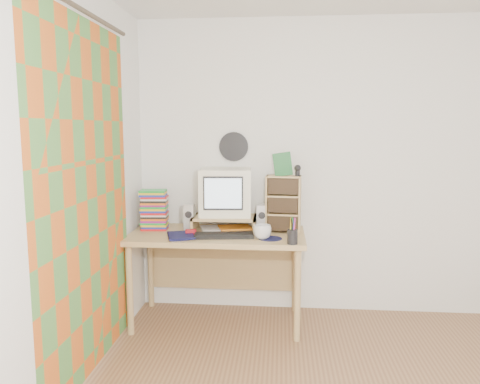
% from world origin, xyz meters
% --- Properties ---
extents(back_wall, '(3.50, 0.00, 3.50)m').
position_xyz_m(back_wall, '(0.00, 1.75, 1.25)').
color(back_wall, white).
rests_on(back_wall, floor).
extents(left_wall, '(0.00, 3.50, 3.50)m').
position_xyz_m(left_wall, '(-1.75, 0.00, 1.25)').
color(left_wall, white).
rests_on(left_wall, floor).
extents(curtain, '(0.00, 2.20, 2.20)m').
position_xyz_m(curtain, '(-1.71, 0.48, 1.15)').
color(curtain, '#C85B1C').
rests_on(curtain, left_wall).
extents(wall_disc, '(0.25, 0.02, 0.25)m').
position_xyz_m(wall_disc, '(-0.93, 1.73, 1.43)').
color(wall_disc, black).
rests_on(wall_disc, back_wall).
extents(desk, '(1.40, 0.70, 0.75)m').
position_xyz_m(desk, '(-1.03, 1.44, 0.62)').
color(desk, tan).
rests_on(desk, floor).
extents(monitor_riser, '(0.52, 0.30, 0.12)m').
position_xyz_m(monitor_riser, '(-0.98, 1.48, 0.84)').
color(monitor_riser, tan).
rests_on(monitor_riser, desk).
extents(crt_monitor, '(0.44, 0.44, 0.39)m').
position_xyz_m(crt_monitor, '(-0.98, 1.53, 1.06)').
color(crt_monitor, white).
rests_on(crt_monitor, monitor_riser).
extents(speaker_left, '(0.09, 0.09, 0.22)m').
position_xyz_m(speaker_left, '(-1.27, 1.45, 0.86)').
color(speaker_left, silver).
rests_on(speaker_left, desk).
extents(speaker_right, '(0.09, 0.09, 0.22)m').
position_xyz_m(speaker_right, '(-0.67, 1.46, 0.86)').
color(speaker_right, silver).
rests_on(speaker_right, desk).
extents(keyboard, '(0.47, 0.21, 0.03)m').
position_xyz_m(keyboard, '(-0.96, 1.24, 0.77)').
color(keyboard, black).
rests_on(keyboard, desk).
extents(dvd_stack, '(0.22, 0.17, 0.30)m').
position_xyz_m(dvd_stack, '(-1.57, 1.48, 0.90)').
color(dvd_stack, brown).
rests_on(dvd_stack, desk).
extents(cd_rack, '(0.29, 0.17, 0.46)m').
position_xyz_m(cd_rack, '(-0.50, 1.48, 0.98)').
color(cd_rack, tan).
rests_on(cd_rack, desk).
extents(mug, '(0.16, 0.16, 0.11)m').
position_xyz_m(mug, '(-0.66, 1.21, 0.80)').
color(mug, silver).
rests_on(mug, desk).
extents(diary, '(0.28, 0.24, 0.05)m').
position_xyz_m(diary, '(-1.38, 1.19, 0.77)').
color(diary, '#0F0F37').
rests_on(diary, desk).
extents(mousepad, '(0.22, 0.22, 0.00)m').
position_xyz_m(mousepad, '(-0.60, 1.23, 0.75)').
color(mousepad, '#101535').
rests_on(mousepad, desk).
extents(pen_cup, '(0.09, 0.09, 0.15)m').
position_xyz_m(pen_cup, '(-0.43, 1.07, 0.83)').
color(pen_cup, black).
rests_on(pen_cup, desk).
extents(papers, '(0.35, 0.29, 0.04)m').
position_xyz_m(papers, '(-0.97, 1.46, 0.77)').
color(papers, silver).
rests_on(papers, desk).
extents(red_box, '(0.09, 0.07, 0.04)m').
position_xyz_m(red_box, '(-1.23, 1.30, 0.77)').
color(red_box, '#AE121B').
rests_on(red_box, desk).
extents(game_box, '(0.14, 0.04, 0.18)m').
position_xyz_m(game_box, '(-0.51, 1.47, 1.30)').
color(game_box, '#195927').
rests_on(game_box, cd_rack).
extents(webcam, '(0.06, 0.06, 0.09)m').
position_xyz_m(webcam, '(-0.39, 1.46, 1.25)').
color(webcam, black).
rests_on(webcam, cd_rack).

